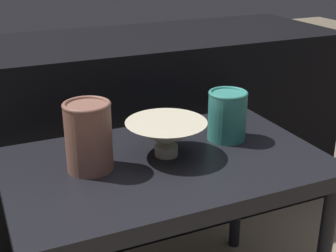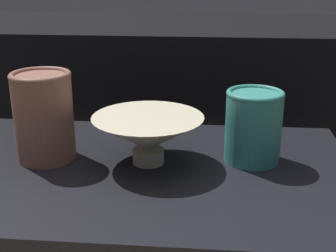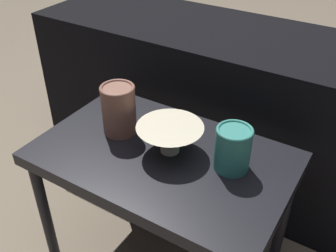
% 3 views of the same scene
% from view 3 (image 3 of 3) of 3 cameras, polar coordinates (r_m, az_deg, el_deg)
% --- Properties ---
extents(table, '(0.76, 0.47, 0.48)m').
position_cam_3_polar(table, '(1.20, -0.78, -5.99)').
color(table, black).
rests_on(table, ground_plane).
extents(couch_backdrop, '(1.72, 0.50, 0.66)m').
position_cam_3_polar(couch_backdrop, '(1.67, 9.79, 2.33)').
color(couch_backdrop, black).
rests_on(couch_backdrop, ground_plane).
extents(bowl, '(0.20, 0.20, 0.09)m').
position_cam_3_polar(bowl, '(1.14, 0.29, -1.42)').
color(bowl, beige).
rests_on(bowl, table).
extents(vase_textured_left, '(0.11, 0.11, 0.16)m').
position_cam_3_polar(vase_textured_left, '(1.22, -7.15, 2.49)').
color(vase_textured_left, brown).
rests_on(vase_textured_left, table).
extents(vase_colorful_right, '(0.10, 0.10, 0.13)m').
position_cam_3_polar(vase_colorful_right, '(1.09, 9.41, -3.15)').
color(vase_colorful_right, teal).
rests_on(vase_colorful_right, table).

